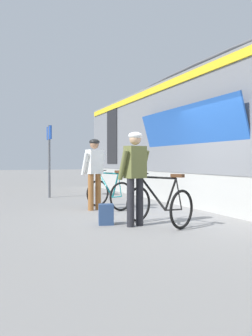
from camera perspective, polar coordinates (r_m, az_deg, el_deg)
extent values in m
plane|color=gray|center=(7.06, 6.74, -8.74)|extent=(80.00, 80.00, 0.00)
cube|color=slate|center=(9.64, 18.68, 7.29)|extent=(3.00, 16.10, 2.70)
cube|color=#B7B7B2|center=(9.62, 18.61, -3.43)|extent=(2.97, 16.10, 0.90)
cube|color=#2356B2|center=(8.79, 10.59, 4.99)|extent=(0.51, 4.33, 1.65)
cube|color=yellow|center=(8.91, 11.22, 15.49)|extent=(0.04, 15.78, 0.20)
cube|color=black|center=(8.37, 12.70, 8.26)|extent=(0.04, 1.10, 0.80)
cube|color=black|center=(13.69, -2.43, 5.55)|extent=(0.03, 1.10, 2.29)
ellipsoid|color=slate|center=(9.90, 18.74, 15.66)|extent=(2.85, 15.78, 0.36)
cylinder|color=#935B2D|center=(8.21, -6.08, -4.16)|extent=(0.14, 0.14, 0.90)
cylinder|color=#935B2D|center=(8.34, -4.82, -4.08)|extent=(0.14, 0.14, 0.90)
cube|color=white|center=(8.24, -5.46, 1.08)|extent=(0.43, 0.34, 0.60)
cylinder|color=white|center=(8.13, -7.12, 0.72)|extent=(0.16, 0.27, 0.56)
cylinder|color=white|center=(8.42, -4.16, 0.74)|extent=(0.16, 0.27, 0.56)
sphere|color=#9E7051|center=(8.25, -5.46, 4.06)|extent=(0.22, 0.22, 0.22)
ellipsoid|color=black|center=(8.25, -5.46, 4.48)|extent=(0.32, 0.34, 0.14)
cylinder|color=#232328|center=(6.16, 0.80, -5.97)|extent=(0.14, 0.14, 0.90)
cylinder|color=#232328|center=(6.30, 2.36, -5.81)|extent=(0.14, 0.14, 0.90)
cube|color=olive|center=(6.18, 1.59, 1.02)|extent=(0.43, 0.33, 0.60)
cylinder|color=olive|center=(6.05, -0.54, 0.55)|extent=(0.15, 0.27, 0.56)
cylinder|color=olive|center=(6.38, 3.15, 0.58)|extent=(0.15, 0.27, 0.56)
sphere|color=tan|center=(6.20, 1.59, 5.00)|extent=(0.22, 0.22, 0.22)
ellipsoid|color=white|center=(6.20, 1.59, 5.56)|extent=(0.31, 0.33, 0.14)
torus|color=black|center=(8.92, -4.88, -4.34)|extent=(0.70, 0.24, 0.71)
torus|color=black|center=(8.10, -0.80, -4.91)|extent=(0.70, 0.24, 0.71)
cylinder|color=#197A7F|center=(8.61, -3.54, -2.89)|extent=(0.21, 0.63, 0.63)
cylinder|color=#197A7F|center=(8.50, -3.08, -0.90)|extent=(0.27, 0.83, 0.04)
cylinder|color=#197A7F|center=(8.27, -1.83, -3.06)|extent=(0.11, 0.27, 0.62)
cylinder|color=#197A7F|center=(8.25, -1.57, -4.99)|extent=(0.12, 0.36, 0.08)
cylinder|color=#197A7F|center=(8.13, -1.06, -2.94)|extent=(0.06, 0.14, 0.56)
cylinder|color=#197A7F|center=(8.88, -4.79, -2.59)|extent=(0.05, 0.09, 0.55)
cylinder|color=black|center=(8.84, -4.70, -0.43)|extent=(0.47, 0.15, 0.02)
cube|color=#4C2D19|center=(8.13, -1.20, -0.65)|extent=(0.16, 0.26, 0.06)
torus|color=black|center=(6.67, 2.19, -6.24)|extent=(0.67, 0.33, 0.71)
torus|color=black|center=(6.05, 9.55, -7.03)|extent=(0.67, 0.33, 0.71)
cylinder|color=black|center=(6.41, 4.60, -4.31)|extent=(0.29, 0.61, 0.63)
cylinder|color=black|center=(6.32, 5.45, -1.65)|extent=(0.37, 0.80, 0.04)
cylinder|color=black|center=(6.16, 7.70, -4.55)|extent=(0.14, 0.27, 0.62)
cylinder|color=black|center=(6.16, 8.15, -7.13)|extent=(0.17, 0.34, 0.08)
cylinder|color=black|center=(6.05, 9.08, -4.40)|extent=(0.08, 0.14, 0.56)
cylinder|color=black|center=(6.62, 2.35, -3.90)|extent=(0.06, 0.09, 0.55)
cylinder|color=black|center=(6.58, 2.52, -1.01)|extent=(0.45, 0.21, 0.02)
cube|color=#4C2D19|center=(6.05, 8.86, -1.32)|extent=(0.19, 0.26, 0.06)
cube|color=navy|center=(6.39, -3.45, -7.98)|extent=(0.32, 0.25, 0.40)
cylinder|color=#595B60|center=(11.26, -13.08, 1.10)|extent=(0.08, 0.08, 2.40)
cube|color=#193F99|center=(11.30, -13.10, 5.92)|extent=(0.04, 0.70, 0.44)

